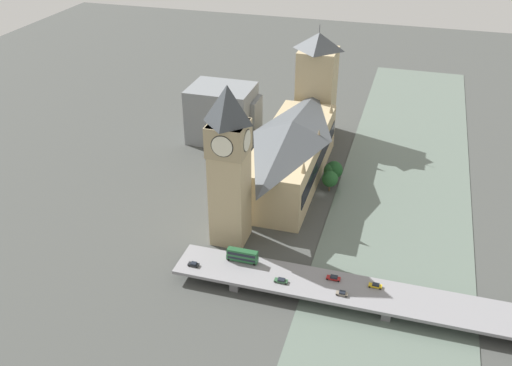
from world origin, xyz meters
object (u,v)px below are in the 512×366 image
Objects in this scene: car_northbound_lead at (342,293)px; double_decker_bus_lead at (242,255)px; car_southbound_lead at (375,285)px; car_northbound_mid at (281,280)px; road_bridge at (388,299)px; clock_tower at (229,162)px; parliament_hall at (292,152)px; victoria_tower at (317,85)px; car_southbound_mid at (334,278)px; car_northbound_tail at (194,264)px.

double_decker_bus_lead is at bearing -11.88° from car_northbound_lead.
double_decker_bus_lead reaches higher than car_southbound_lead.
double_decker_bus_lead is 17.53m from car_northbound_mid.
car_northbound_mid is (35.51, 3.01, 1.61)m from road_bridge.
clock_tower is at bearing -60.14° from double_decker_bus_lead.
road_bridge is at bearing 124.41° from parliament_hall.
clock_tower is 0.43× the size of road_bridge.
parliament_hall is 0.55× the size of road_bridge.
car_southbound_lead is at bearing 161.48° from clock_tower.
car_southbound_lead is (-30.75, -6.40, 0.01)m from car_northbound_mid.
parliament_hall is at bearing -56.97° from car_southbound_lead.
victoria_tower is (-11.58, -105.01, -6.94)m from clock_tower.
victoria_tower is 0.40× the size of road_bridge.
victoria_tower is 139.11m from road_bridge.
parliament_hall reaches higher than car_southbound_lead.
double_decker_bus_lead reaches higher than car_southbound_mid.
car_northbound_tail is (16.59, 130.80, -21.34)m from victoria_tower.
clock_tower is 105.87m from victoria_tower.
car_southbound_lead is at bearing 110.20° from victoria_tower.
parliament_hall is 1.29× the size of clock_tower.
clock_tower is at bearing -18.52° from car_southbound_lead.
victoria_tower reaches higher than car_southbound_lead.
car_northbound_mid is at bearing -179.64° from car_northbound_tail.
car_northbound_lead is at bearing 114.75° from parliament_hall.
clock_tower is at bearing 77.15° from parliament_hall.
double_decker_bus_lead is (0.96, 123.51, -19.38)m from victoria_tower.
clock_tower is at bearing -24.01° from car_southbound_mid.
car_northbound_lead reaches higher than car_southbound_lead.
parliament_hall is 84.23m from car_southbound_lead.
victoria_tower is at bearing -75.70° from car_southbound_mid.
car_northbound_tail is at bearing 77.77° from parliament_hall.
car_northbound_mid is 1.17× the size of car_northbound_tail.
victoria_tower is 130.01m from car_southbound_mid.
double_decker_bus_lead reaches higher than road_bridge.
victoria_tower is 12.73× the size of car_northbound_mid.
car_northbound_mid is at bearing 155.98° from double_decker_bus_lead.
parliament_hall is at bearing -65.78° from car_southbound_mid.
car_northbound_tail is at bearing 0.36° from car_northbound_mid.
car_northbound_lead is 7.99m from car_southbound_mid.
victoria_tower reaches higher than car_northbound_mid.
car_southbound_lead is 14.02m from car_southbound_mid.
car_northbound_mid is at bearing 4.85° from road_bridge.
car_northbound_mid is at bearing 136.03° from clock_tower.
car_northbound_lead is 12.25m from car_southbound_lead.
double_decker_bus_lead is at bearing 89.56° from victoria_tower.
double_decker_bus_lead is at bearing -24.02° from car_northbound_mid.
car_northbound_mid is (-14.89, 76.61, -9.06)m from parliament_hall.
parliament_hall is at bearing -102.23° from car_northbound_tail.
clock_tower is 46.47m from car_northbound_mid.
double_decker_bus_lead is 46.71m from car_southbound_lead.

